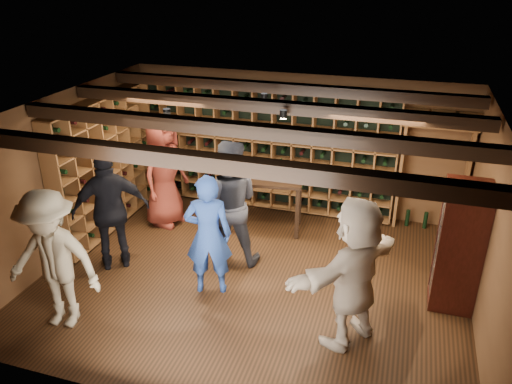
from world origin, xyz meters
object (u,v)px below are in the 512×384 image
(guest_red_floral, at_px, (164,171))
(guest_beige, at_px, (354,273))
(display_cabinet, at_px, (459,249))
(tasting_table, at_px, (264,184))
(guest_khaki, at_px, (53,261))
(man_blue_shirt, at_px, (208,235))
(man_grey_suit, at_px, (229,203))
(guest_woman_black, at_px, (111,210))

(guest_red_floral, height_order, guest_beige, guest_red_floral)
(display_cabinet, xyz_separation_m, tasting_table, (-2.98, 1.29, -0.02))
(display_cabinet, xyz_separation_m, guest_red_floral, (-4.69, 1.00, 0.13))
(guest_red_floral, xyz_separation_m, tasting_table, (1.71, 0.28, -0.15))
(guest_beige, bearing_deg, guest_khaki, -42.75)
(man_blue_shirt, bearing_deg, guest_beige, 150.05)
(tasting_table, bearing_deg, man_grey_suit, -109.22)
(man_blue_shirt, distance_m, guest_beige, 2.04)
(guest_woman_black, bearing_deg, man_grey_suit, 167.57)
(man_grey_suit, distance_m, guest_red_floral, 1.71)
(guest_red_floral, distance_m, tasting_table, 1.74)
(man_blue_shirt, height_order, guest_beige, guest_beige)
(man_blue_shirt, distance_m, tasting_table, 1.95)
(guest_khaki, bearing_deg, display_cabinet, 15.30)
(man_grey_suit, distance_m, tasting_table, 1.16)
(display_cabinet, xyz_separation_m, guest_khaki, (-4.74, -1.86, 0.07))
(guest_woman_black, bearing_deg, guest_khaki, 57.39)
(man_grey_suit, height_order, tasting_table, man_grey_suit)
(man_grey_suit, bearing_deg, display_cabinet, 162.20)
(guest_woman_black, height_order, tasting_table, guest_woman_black)
(guest_red_floral, distance_m, guest_beige, 4.06)
(man_grey_suit, xyz_separation_m, tasting_table, (0.22, 1.13, -0.14))
(display_cabinet, bearing_deg, guest_beige, -138.18)
(man_grey_suit, height_order, guest_red_floral, guest_red_floral)
(man_blue_shirt, xyz_separation_m, guest_woman_black, (-1.58, 0.16, 0.06))
(man_blue_shirt, bearing_deg, man_grey_suit, -107.59)
(man_blue_shirt, height_order, tasting_table, man_blue_shirt)
(guest_woman_black, relative_size, tasting_table, 1.40)
(display_cabinet, distance_m, guest_woman_black, 4.81)
(man_grey_suit, relative_size, guest_red_floral, 0.99)
(guest_red_floral, height_order, tasting_table, guest_red_floral)
(man_blue_shirt, relative_size, guest_red_floral, 0.89)
(display_cabinet, xyz_separation_m, man_blue_shirt, (-3.20, -0.65, 0.02))
(display_cabinet, height_order, guest_woman_black, guest_woman_black)
(guest_red_floral, distance_m, guest_woman_black, 1.50)
(man_blue_shirt, relative_size, guest_beige, 0.92)
(man_blue_shirt, xyz_separation_m, guest_red_floral, (-1.49, 1.65, 0.11))
(guest_woman_black, xyz_separation_m, guest_khaki, (0.05, -1.37, -0.01))
(guest_khaki, bearing_deg, man_grey_suit, 46.58)
(guest_beige, distance_m, tasting_table, 2.96)
(guest_woman_black, relative_size, guest_beige, 0.99)
(man_grey_suit, height_order, guest_beige, man_grey_suit)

